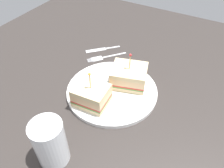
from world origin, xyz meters
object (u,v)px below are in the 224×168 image
sandwich_half_back (91,95)px  drink_glass (51,144)px  knife (101,49)px  fork (102,57)px  plate (112,91)px  sandwich_half_front (129,76)px

sandwich_half_back → drink_glass: size_ratio=0.90×
sandwich_half_back → knife: size_ratio=1.06×
drink_glass → fork: size_ratio=1.00×
drink_glass → fork: bearing=105.2°
fork → knife: same height
fork → knife: size_ratio=1.17×
plate → fork: plate is taller
sandwich_half_front → knife: bearing=144.0°
sandwich_half_front → sandwich_half_back: size_ratio=1.13×
plate → sandwich_half_front: size_ratio=2.21×
drink_glass → knife: size_ratio=1.17×
plate → sandwich_half_back: sandwich_half_back is taller
plate → drink_glass: size_ratio=2.27×
drink_glass → sandwich_half_front: bearing=82.1°
drink_glass → knife: (-12.54, 39.32, -4.83)cm
knife → sandwich_half_front: bearing=-36.0°
sandwich_half_front → drink_glass: 27.75cm
sandwich_half_front → knife: sandwich_half_front is taller
knife → plate: bearing=-50.4°
plate → knife: (-13.52, 16.36, -0.38)cm
plate → knife: size_ratio=2.67×
sandwich_half_back → knife: 25.98cm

